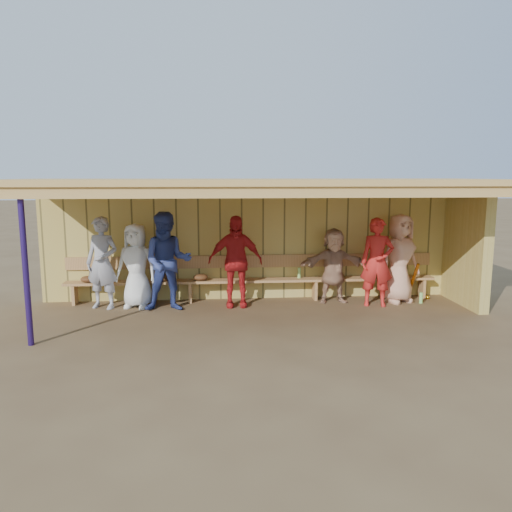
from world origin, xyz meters
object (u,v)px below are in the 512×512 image
Objects in this scene: player_a at (102,263)px; player_c at (168,262)px; player_b at (136,266)px; player_g at (377,262)px; player_d at (235,261)px; bench at (253,275)px; player_f at (334,265)px; player_h at (399,258)px.

player_c is at bearing 7.22° from player_a.
player_c is (0.63, -0.28, 0.12)m from player_b.
player_a is 1.02× the size of player_g.
player_a is at bearing -170.45° from player_g.
player_d reaches higher than bench.
player_b is 0.22× the size of bench.
player_f is 0.86m from player_g.
player_a is 1.00× the size of player_d.
player_c is 1.85m from bench.
player_g is at bearing -175.40° from player_h.
player_g is (4.08, 0.01, -0.07)m from player_c.
player_f is 1.34m from player_h.
bench is (-1.62, 0.31, -0.23)m from player_f.
player_b is at bearing -171.05° from player_g.
player_a is 2.57m from player_d.
player_c is at bearing -173.52° from player_f.
player_h reaches higher than player_a.
player_d is 1.00× the size of player_h.
player_b is 2.36m from bench.
player_h is (5.26, -0.01, 0.07)m from player_b.
player_g reaches higher than bench.
player_b is 0.87× the size of player_c.
player_f is 1.66m from bench.
player_d is at bearing 160.34° from player_h.
player_h reaches higher than player_d.
player_b is 3.93m from player_f.
bench is (-2.95, 0.39, -0.37)m from player_h.
player_d is 0.71m from bench.
player_f is at bearing 15.50° from player_b.
player_c reaches higher than player_f.
player_h reaches higher than bench.
player_h is (4.63, 0.27, -0.05)m from player_c.
bench is (2.95, 0.41, -0.37)m from player_a.
player_g reaches higher than player_b.
player_g is at bearing -23.76° from player_f.
player_c is at bearing 162.50° from player_h.
player_d is at bearing 12.05° from player_b.
player_a reaches higher than player_g.
player_h is at bearing 18.85° from player_a.
player_h is (3.33, 0.07, 0.00)m from player_d.
player_a is at bearing 179.49° from player_d.
player_a is at bearing -163.93° from player_b.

